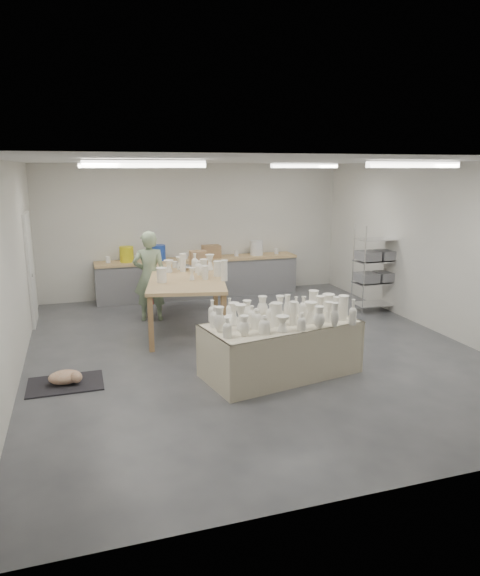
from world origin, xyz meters
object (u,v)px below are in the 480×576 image
object	(u,v)px
red_stool	(149,302)
drying_table	(280,345)
work_table	(190,275)
potter	(150,276)

from	to	relation	value
red_stool	drying_table	bearing A→B (deg)	-68.79
drying_table	work_table	bearing A→B (deg)	94.24
drying_table	work_table	world-z (taller)	work_table
drying_table	work_table	distance (m)	2.83
drying_table	red_stool	size ratio (longest dim) A/B	6.86
red_stool	potter	bearing A→B (deg)	-90.00
drying_table	red_stool	bearing A→B (deg)	100.28
drying_table	work_table	size ratio (longest dim) A/B	0.82
potter	red_stool	distance (m)	0.65
work_table	red_stool	bearing A→B (deg)	138.67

